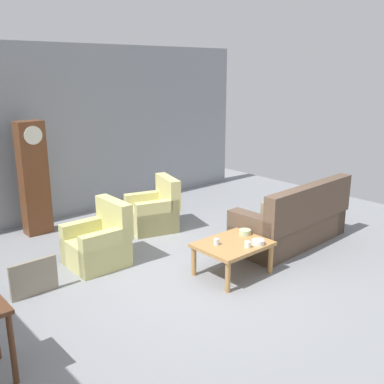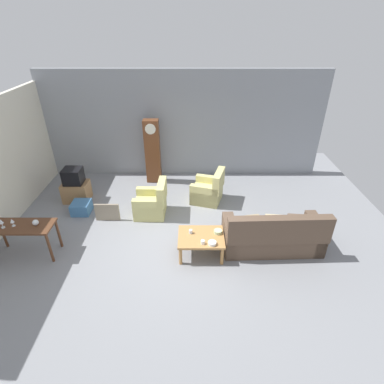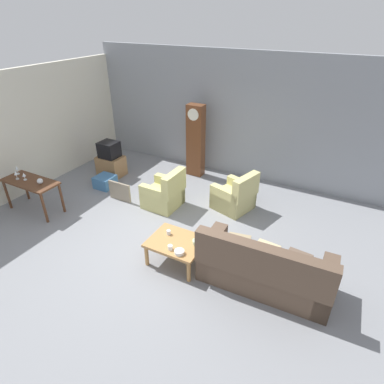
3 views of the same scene
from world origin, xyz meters
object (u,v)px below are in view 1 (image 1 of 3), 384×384
Objects in this scene: cup_white_porcelain at (248,245)px; grandfather_clock at (34,178)px; couch_floral at (293,222)px; armchair_olive_far at (154,212)px; coffee_table_wood at (233,247)px; cup_blue_rimmed at (216,242)px; bowl_white_stacked at (258,242)px; armchair_olive_near at (99,244)px; bowl_shallow_green at (245,232)px; framed_picture_leaning at (34,278)px.

grandfather_clock is at bearing 111.15° from cup_white_porcelain.
armchair_olive_far is (-1.29, 2.02, -0.05)m from couch_floral.
cup_white_porcelain reaches higher than coffee_table_wood.
armchair_olive_far is at bearing 76.91° from cup_blue_rimmed.
grandfather_clock is (-2.91, 3.19, 0.62)m from couch_floral.
cup_blue_rimmed is 0.56m from bowl_white_stacked.
armchair_olive_near reaches higher than bowl_shallow_green.
grandfather_clock is 11.41× the size of bowl_white_stacked.
grandfather_clock is at bearing 132.30° from couch_floral.
couch_floral is at bearing -26.34° from armchair_olive_near.
armchair_olive_far is 2.42m from cup_white_porcelain.
bowl_white_stacked is at bearing -91.10° from armchair_olive_far.
armchair_olive_far is at bearing 92.78° from bowl_shallow_green.
armchair_olive_far is at bearing -35.95° from grandfather_clock.
armchair_olive_near is 1.12m from framed_picture_leaning.
couch_floral reaches higher than armchair_olive_far.
framed_picture_leaning is 7.19× the size of cup_white_porcelain.
cup_white_porcelain is at bearing -68.85° from grandfather_clock.
armchair_olive_far is 2.43m from bowl_white_stacked.
coffee_table_wood is 0.26m from cup_blue_rimmed.
armchair_olive_near is 2.28m from bowl_white_stacked.
grandfather_clock is at bearing 118.06° from bowl_shallow_green.
couch_floral is at bearing 14.11° from cup_white_porcelain.
bowl_white_stacked is (2.51, -1.49, 0.26)m from framed_picture_leaning.
cup_white_porcelain is 0.49× the size of bowl_white_stacked.
cup_blue_rimmed is (-0.22, 0.10, 0.11)m from coffee_table_wood.
couch_floral reaches higher than cup_white_porcelain.
cup_white_porcelain is at bearing -54.73° from armchair_olive_near.
grandfather_clock reaches higher than cup_blue_rimmed.
grandfather_clock reaches higher than framed_picture_leaning.
cup_white_porcelain reaches higher than framed_picture_leaning.
bowl_white_stacked is (1.57, -3.59, -0.48)m from grandfather_clock.
bowl_shallow_green is (0.15, 0.37, 0.00)m from bowl_white_stacked.
bowl_white_stacked is at bearing -111.47° from bowl_shallow_green.
couch_floral is 1.20m from bowl_shallow_green.
cup_blue_rimmed reaches higher than bowl_white_stacked.
grandfather_clock is at bearing 144.05° from armchair_olive_far.
armchair_olive_near is 2.11m from bowl_shallow_green.
bowl_shallow_green is (0.33, 0.35, -0.01)m from cup_white_porcelain.
armchair_olive_far is 1.01× the size of coffee_table_wood.
framed_picture_leaning is at bearing 164.20° from couch_floral.
coffee_table_wood is at bearing 129.33° from bowl_white_stacked.
cup_white_porcelain is (1.38, -3.58, -0.47)m from grandfather_clock.
couch_floral is 1.58m from cup_white_porcelain.
couch_floral is 2.22× the size of coffee_table_wood.
couch_floral is 25.52× the size of cup_white_porcelain.
bowl_shallow_green reaches higher than bowl_white_stacked.
grandfather_clock is at bearing 94.60° from armchair_olive_near.
coffee_table_wood is at bearing -174.85° from couch_floral.
couch_floral is 1.10× the size of grandfather_clock.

